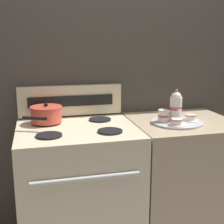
{
  "coord_description": "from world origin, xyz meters",
  "views": [
    {
      "loc": [
        -0.62,
        -1.96,
        1.46
      ],
      "look_at": [
        -0.12,
        0.05,
        0.98
      ],
      "focal_mm": 50.0,
      "sensor_mm": 36.0,
      "label": 1
    }
  ],
  "objects_px": {
    "teapot": "(176,107)",
    "creamer_jug": "(163,116)",
    "stove": "(79,191)",
    "teacup_right": "(171,114)",
    "teacup_front": "(177,122)",
    "teacup_left": "(190,118)",
    "serving_tray": "(177,122)",
    "saucepan": "(46,114)"
  },
  "relations": [
    {
      "from": "teacup_left",
      "to": "teapot",
      "type": "bearing_deg",
      "value": 172.99
    },
    {
      "from": "stove",
      "to": "teacup_left",
      "type": "xyz_separation_m",
      "value": [
        0.78,
        -0.06,
        0.49
      ]
    },
    {
      "from": "saucepan",
      "to": "serving_tray",
      "type": "height_order",
      "value": "saucepan"
    },
    {
      "from": "stove",
      "to": "teapot",
      "type": "height_order",
      "value": "teapot"
    },
    {
      "from": "saucepan",
      "to": "teacup_left",
      "type": "distance_m",
      "value": 0.99
    },
    {
      "from": "stove",
      "to": "teacup_right",
      "type": "height_order",
      "value": "teacup_right"
    },
    {
      "from": "teapot",
      "to": "teacup_right",
      "type": "xyz_separation_m",
      "value": [
        0.02,
        0.11,
        -0.08
      ]
    },
    {
      "from": "stove",
      "to": "teapot",
      "type": "relative_size",
      "value": 4.13
    },
    {
      "from": "saucepan",
      "to": "teacup_front",
      "type": "height_order",
      "value": "saucepan"
    },
    {
      "from": "saucepan",
      "to": "creamer_jug",
      "type": "bearing_deg",
      "value": -14.21
    },
    {
      "from": "teacup_right",
      "to": "teacup_front",
      "type": "relative_size",
      "value": 1.0
    },
    {
      "from": "teapot",
      "to": "teacup_left",
      "type": "height_order",
      "value": "teapot"
    },
    {
      "from": "serving_tray",
      "to": "teacup_left",
      "type": "relative_size",
      "value": 3.18
    },
    {
      "from": "teapot",
      "to": "teacup_right",
      "type": "height_order",
      "value": "teapot"
    },
    {
      "from": "stove",
      "to": "teacup_right",
      "type": "distance_m",
      "value": 0.85
    },
    {
      "from": "stove",
      "to": "creamer_jug",
      "type": "distance_m",
      "value": 0.78
    },
    {
      "from": "serving_tray",
      "to": "teacup_front",
      "type": "distance_m",
      "value": 0.11
    },
    {
      "from": "saucepan",
      "to": "teacup_front",
      "type": "bearing_deg",
      "value": -20.26
    },
    {
      "from": "serving_tray",
      "to": "teacup_right",
      "type": "bearing_deg",
      "value": 86.46
    },
    {
      "from": "saucepan",
      "to": "creamer_jug",
      "type": "xyz_separation_m",
      "value": [
        0.77,
        -0.2,
        -0.01
      ]
    },
    {
      "from": "saucepan",
      "to": "teacup_left",
      "type": "relative_size",
      "value": 2.84
    },
    {
      "from": "teacup_front",
      "to": "teacup_left",
      "type": "bearing_deg",
      "value": 31.58
    },
    {
      "from": "creamer_jug",
      "to": "teacup_right",
      "type": "bearing_deg",
      "value": 43.86
    },
    {
      "from": "serving_tray",
      "to": "teacup_right",
      "type": "distance_m",
      "value": 0.11
    },
    {
      "from": "saucepan",
      "to": "teapot",
      "type": "distance_m",
      "value": 0.89
    },
    {
      "from": "teacup_left",
      "to": "teacup_front",
      "type": "relative_size",
      "value": 1.0
    },
    {
      "from": "serving_tray",
      "to": "teacup_front",
      "type": "xyz_separation_m",
      "value": [
        -0.05,
        -0.1,
        0.03
      ]
    },
    {
      "from": "teapot",
      "to": "teacup_left",
      "type": "relative_size",
      "value": 1.98
    },
    {
      "from": "teacup_right",
      "to": "teacup_left",
      "type": "bearing_deg",
      "value": -53.74
    },
    {
      "from": "teapot",
      "to": "creamer_jug",
      "type": "bearing_deg",
      "value": 176.97
    },
    {
      "from": "stove",
      "to": "saucepan",
      "type": "relative_size",
      "value": 2.87
    },
    {
      "from": "stove",
      "to": "serving_tray",
      "type": "xyz_separation_m",
      "value": [
        0.69,
        -0.05,
        0.46
      ]
    },
    {
      "from": "teacup_right",
      "to": "creamer_jug",
      "type": "height_order",
      "value": "creamer_jug"
    },
    {
      "from": "stove",
      "to": "creamer_jug",
      "type": "relative_size",
      "value": 10.87
    },
    {
      "from": "teacup_left",
      "to": "teacup_right",
      "type": "bearing_deg",
      "value": 126.26
    },
    {
      "from": "teacup_left",
      "to": "teacup_front",
      "type": "xyz_separation_m",
      "value": [
        -0.15,
        -0.09,
        0.0
      ]
    },
    {
      "from": "teacup_front",
      "to": "serving_tray",
      "type": "bearing_deg",
      "value": 62.48
    },
    {
      "from": "teapot",
      "to": "teacup_right",
      "type": "relative_size",
      "value": 1.98
    },
    {
      "from": "teacup_right",
      "to": "creamer_jug",
      "type": "distance_m",
      "value": 0.15
    },
    {
      "from": "teacup_left",
      "to": "teacup_right",
      "type": "xyz_separation_m",
      "value": [
        -0.09,
        0.12,
        0.0
      ]
    },
    {
      "from": "stove",
      "to": "teapot",
      "type": "distance_m",
      "value": 0.88
    },
    {
      "from": "teapot",
      "to": "teacup_front",
      "type": "xyz_separation_m",
      "value": [
        -0.04,
        -0.1,
        -0.08
      ]
    }
  ]
}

